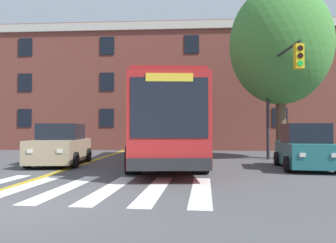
# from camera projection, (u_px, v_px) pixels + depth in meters

# --- Properties ---
(ground_plane) EXTENTS (120.00, 120.00, 0.00)m
(ground_plane) POSITION_uv_depth(u_px,v_px,m) (23.00, 207.00, 6.75)
(ground_plane) COLOR #4C4C4F
(crosswalk) EXTENTS (9.26, 4.68, 0.01)m
(crosswalk) POSITION_uv_depth(u_px,v_px,m) (45.00, 187.00, 9.00)
(crosswalk) COLOR white
(crosswalk) RESTS_ON ground
(lane_line_yellow_inner) EXTENTS (0.12, 36.00, 0.01)m
(lane_line_yellow_inner) POSITION_uv_depth(u_px,v_px,m) (119.00, 152.00, 23.03)
(lane_line_yellow_inner) COLOR gold
(lane_line_yellow_inner) RESTS_ON ground
(lane_line_yellow_outer) EXTENTS (0.12, 36.00, 0.01)m
(lane_line_yellow_outer) POSITION_uv_depth(u_px,v_px,m) (121.00, 152.00, 23.02)
(lane_line_yellow_outer) COLOR gold
(lane_line_yellow_outer) RESTS_ON ground
(city_bus) EXTENTS (3.73, 12.34, 3.49)m
(city_bus) POSITION_uv_depth(u_px,v_px,m) (165.00, 123.00, 15.43)
(city_bus) COLOR #B22323
(city_bus) RESTS_ON ground
(car_tan_near_lane) EXTENTS (2.53, 4.66, 1.85)m
(car_tan_near_lane) POSITION_uv_depth(u_px,v_px,m) (61.00, 146.00, 14.87)
(car_tan_near_lane) COLOR tan
(car_tan_near_lane) RESTS_ON ground
(car_teal_far_lane) EXTENTS (2.27, 3.91, 1.82)m
(car_teal_far_lane) POSITION_uv_depth(u_px,v_px,m) (305.00, 148.00, 13.16)
(car_teal_far_lane) COLOR #236B70
(car_teal_far_lane) RESTS_ON ground
(traffic_light_near_corner) EXTENTS (0.49, 4.54, 5.61)m
(traffic_light_near_corner) POSITION_uv_depth(u_px,v_px,m) (279.00, 83.00, 15.60)
(traffic_light_near_corner) COLOR #28282D
(traffic_light_near_corner) RESTS_ON ground
(street_tree_curbside_large) EXTENTS (5.86, 5.57, 9.56)m
(street_tree_curbside_large) POSITION_uv_depth(u_px,v_px,m) (280.00, 45.00, 18.01)
(street_tree_curbside_large) COLOR brown
(street_tree_curbside_large) RESTS_ON ground
(building_facade) EXTENTS (32.48, 9.17, 9.92)m
(building_facade) POSITION_uv_depth(u_px,v_px,m) (191.00, 92.00, 29.18)
(building_facade) COLOR brown
(building_facade) RESTS_ON ground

